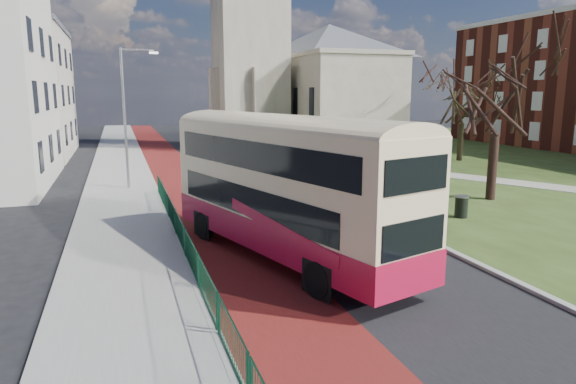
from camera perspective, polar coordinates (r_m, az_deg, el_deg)
name	(u,v)px	position (r m, az deg, el deg)	size (l,w,h in m)	color
ground	(306,290)	(15.17, 1.98, -10.80)	(160.00, 160.00, 0.00)	black
road_carriageway	(223,179)	(34.28, -7.27, 1.45)	(9.00, 120.00, 0.01)	black
bus_lane	(181,181)	(33.88, -11.75, 1.20)	(3.40, 120.00, 0.01)	#591414
pavement_west	(120,183)	(33.67, -18.19, 0.91)	(4.00, 120.00, 0.12)	gray
kerb_west	(153,182)	(33.72, -14.79, 1.12)	(0.25, 120.00, 0.13)	#999993
kerb_east	(280,171)	(37.30, -0.91, 2.40)	(0.25, 80.00, 0.13)	#999993
grass_green	(504,160)	(47.18, 22.86, 3.29)	(40.00, 80.00, 0.04)	#304518
footpath	(564,188)	(34.49, 28.33, 0.36)	(2.20, 36.00, 0.03)	#9E998C
pedestrian_railing	(185,243)	(18.04, -11.37, -5.57)	(0.07, 24.00, 1.12)	#0D3924
gothic_church	(293,17)	(54.62, 0.58, 18.88)	(16.38, 18.00, 40.00)	gray
street_block_far	(6,91)	(52.01, -28.81, 9.80)	(10.30, 16.30, 11.50)	#B9AD9C
streetlamp	(127,111)	(31.23, -17.45, 8.59)	(2.13, 0.18, 8.00)	gray
bus	(285,182)	(17.20, -0.37, 1.16)	(5.77, 11.56, 4.72)	#AE1032
winter_tree_near	(499,80)	(28.89, 22.40, 11.47)	(8.06, 8.06, 9.02)	black
winter_tree_far	(463,94)	(45.13, 18.90, 10.25)	(6.85, 6.85, 7.90)	black
litter_bin	(461,206)	(24.60, 18.70, -1.53)	(0.74, 0.74, 1.00)	black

